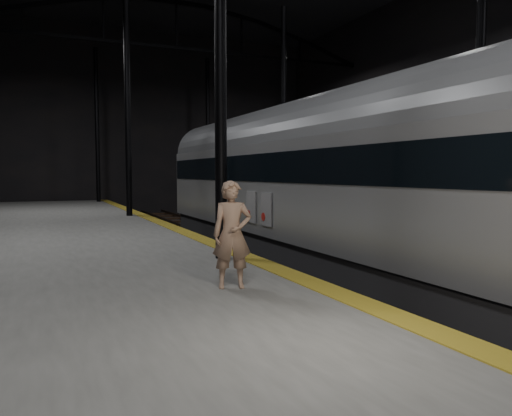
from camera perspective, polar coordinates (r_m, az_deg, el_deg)
ground at (r=16.42m, az=3.88°, el=-6.09°), size 44.00×44.00×0.00m
platform_left at (r=14.52m, az=-23.51°, el=-5.74°), size 9.00×43.80×1.00m
platform_right at (r=20.87m, az=22.48°, el=-2.83°), size 9.00×43.80×1.00m
tactile_strip at (r=15.06m, az=-7.15°, el=-3.16°), size 0.50×43.80×0.01m
track at (r=16.41m, az=3.88°, el=-5.85°), size 2.40×43.00×0.24m
train at (r=15.96m, az=4.31°, el=3.67°), size 2.80×18.68×4.99m
woman at (r=8.13m, az=-2.75°, el=-3.05°), size 0.73×0.57×1.75m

